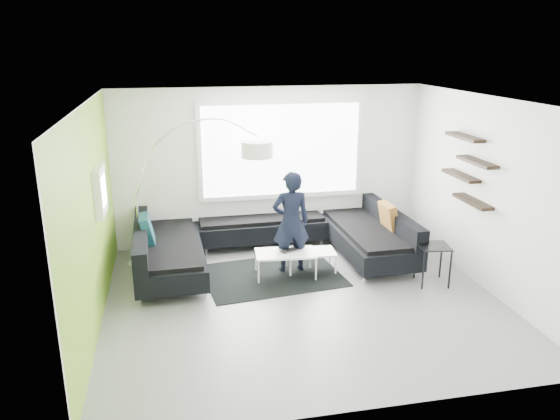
% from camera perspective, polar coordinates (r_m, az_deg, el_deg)
% --- Properties ---
extents(ground, '(5.50, 5.50, 0.00)m').
position_cam_1_polar(ground, '(7.90, 2.38, -9.33)').
color(ground, slate).
rests_on(ground, ground).
extents(room_shell, '(5.54, 5.04, 2.82)m').
position_cam_1_polar(room_shell, '(7.48, 2.45, 3.91)').
color(room_shell, white).
rests_on(room_shell, ground).
extents(sectional_sofa, '(4.41, 2.79, 0.94)m').
position_cam_1_polar(sectional_sofa, '(9.10, -1.05, -2.83)').
color(sectional_sofa, black).
rests_on(sectional_sofa, ground).
extents(rug, '(2.25, 1.75, 0.01)m').
position_cam_1_polar(rug, '(8.65, -0.83, -6.83)').
color(rug, black).
rests_on(rug, ground).
extents(coffee_table, '(1.25, 0.79, 0.39)m').
position_cam_1_polar(coffee_table, '(8.67, 1.92, -5.40)').
color(coffee_table, silver).
rests_on(coffee_table, ground).
extents(arc_lamp, '(2.29, 0.94, 2.39)m').
position_cam_1_polar(arc_lamp, '(8.95, -14.81, 1.51)').
color(arc_lamp, silver).
rests_on(arc_lamp, ground).
extents(side_table, '(0.51, 0.51, 0.61)m').
position_cam_1_polar(side_table, '(8.59, 15.63, -5.50)').
color(side_table, black).
rests_on(side_table, ground).
extents(person, '(0.60, 0.40, 1.63)m').
position_cam_1_polar(person, '(8.56, 1.15, -1.27)').
color(person, black).
rests_on(person, ground).
extents(laptop, '(0.45, 0.43, 0.02)m').
position_cam_1_polar(laptop, '(8.51, 1.10, -4.34)').
color(laptop, black).
rests_on(laptop, coffee_table).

